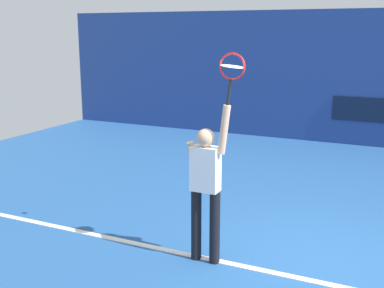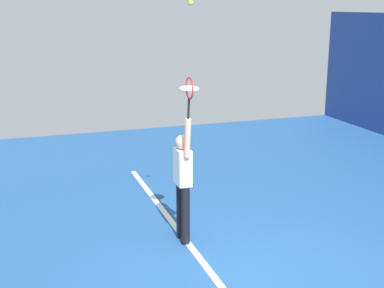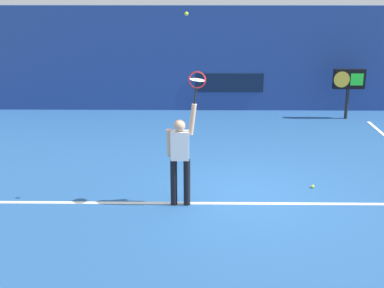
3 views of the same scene
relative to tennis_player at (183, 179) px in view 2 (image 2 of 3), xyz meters
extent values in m
plane|color=#23518C|center=(1.34, 0.54, -1.01)|extent=(18.00, 18.00, 0.00)
cube|color=white|center=(1.34, 0.03, -1.01)|extent=(10.00, 0.10, 0.01)
cylinder|color=black|center=(-0.12, 0.00, -0.55)|extent=(0.13, 0.13, 0.92)
cylinder|color=black|center=(0.13, 0.00, -0.55)|extent=(0.13, 0.13, 0.92)
cube|color=white|center=(0.00, 0.00, 0.18)|extent=(0.34, 0.20, 0.55)
sphere|color=#D8A884|center=(0.00, 0.00, 0.57)|extent=(0.22, 0.22, 0.22)
cylinder|color=#D8A884|center=(0.23, 0.00, 0.69)|extent=(0.16, 0.09, 0.59)
cylinder|color=#D8A884|center=(-0.20, 0.08, 0.21)|extent=(0.09, 0.23, 0.58)
cylinder|color=black|center=(0.28, 0.00, 1.12)|extent=(0.07, 0.03, 0.30)
torus|color=red|center=(0.32, 0.00, 1.42)|extent=(0.35, 0.02, 0.35)
cylinder|color=silver|center=(0.32, 0.00, 1.42)|extent=(0.27, 0.27, 0.04)
sphere|color=#CCE033|center=(0.13, 0.08, 2.56)|extent=(0.07, 0.07, 0.07)
camera|label=1|loc=(2.28, -5.19, 1.81)|focal=45.76mm
camera|label=2|loc=(7.16, -2.31, 2.53)|focal=49.19mm
camera|label=3|loc=(0.33, -9.16, 3.16)|focal=48.52mm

